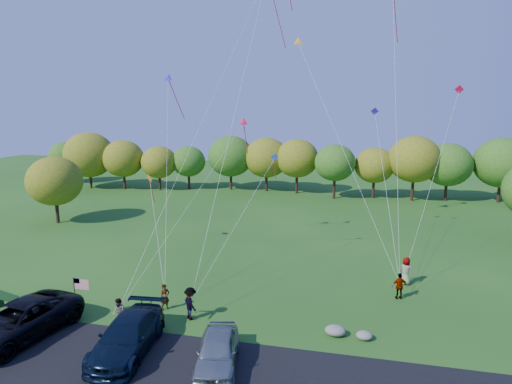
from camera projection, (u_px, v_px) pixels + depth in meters
ground at (196, 328)px, 25.52m from camera, size 140.00×140.00×0.00m
asphalt_lane at (166, 367)px, 21.70m from camera, size 44.00×6.00×0.06m
treeline at (282, 162)px, 59.76m from camera, size 77.15×27.55×8.47m
minivan_dark at (19, 321)px, 24.19m from camera, size 4.32×7.30×1.90m
minivan_navy at (127, 336)px, 22.79m from camera, size 3.00×6.18×1.73m
minivan_silver at (217, 351)px, 21.55m from camera, size 2.80×5.03×1.62m
flyer_a at (165, 297)px, 27.62m from camera, size 0.68×0.69×1.61m
flyer_b at (119, 313)px, 25.55m from camera, size 1.00×1.00×1.64m
flyer_c at (190, 304)px, 26.37m from camera, size 1.40×1.39×1.93m
flyer_d at (400, 286)px, 29.12m from camera, size 1.08×0.66×1.72m
flyer_e at (406, 271)px, 31.44m from camera, size 1.12×0.98×1.93m
park_bench at (10, 300)px, 27.70m from camera, size 1.98×0.85×1.12m
trash_barrel at (61, 307)px, 27.01m from camera, size 0.61×0.61×0.91m
flag_assembly at (79, 289)px, 25.98m from camera, size 0.97×0.63×2.61m
boulder_near at (335, 331)px, 24.65m from camera, size 1.13×0.89×0.57m
boulder_far at (364, 335)px, 24.24m from camera, size 0.88×0.73×0.46m
kites_aloft at (275, 27)px, 35.31m from camera, size 24.21×8.05×19.15m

